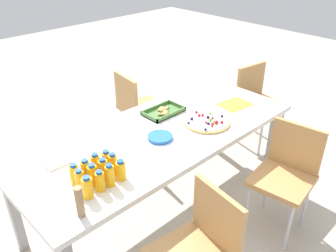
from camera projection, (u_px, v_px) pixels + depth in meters
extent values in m
plane|color=#B2A899|center=(161.00, 206.00, 2.97)|extent=(12.00, 12.00, 0.00)
cube|color=silver|center=(160.00, 134.00, 2.63)|extent=(2.20, 0.90, 0.04)
cube|color=#99999E|center=(272.00, 143.00, 3.19)|extent=(0.06, 0.06, 0.68)
cube|color=#99999E|center=(14.00, 212.00, 2.42)|extent=(0.06, 0.06, 0.68)
cube|color=#99999E|center=(209.00, 116.00, 3.65)|extent=(0.06, 0.06, 0.68)
cube|color=#B7844C|center=(143.00, 108.00, 3.57)|extent=(0.45, 0.45, 0.04)
cube|color=#B7844C|center=(126.00, 95.00, 3.38)|extent=(0.08, 0.38, 0.38)
cylinder|color=silver|center=(148.00, 119.00, 3.88)|extent=(0.02, 0.02, 0.41)
cylinder|color=silver|center=(165.00, 131.00, 3.66)|extent=(0.02, 0.02, 0.41)
cylinder|color=silver|center=(123.00, 127.00, 3.72)|extent=(0.02, 0.02, 0.41)
cylinder|color=silver|center=(139.00, 140.00, 3.49)|extent=(0.02, 0.02, 0.41)
cube|color=#B7844C|center=(217.00, 218.00, 1.95)|extent=(0.09, 0.38, 0.38)
cube|color=#B7844C|center=(282.00, 181.00, 2.54)|extent=(0.45, 0.45, 0.04)
cube|color=#B7844C|center=(296.00, 148.00, 2.58)|extent=(0.08, 0.38, 0.38)
cylinder|color=silver|center=(289.00, 229.00, 2.47)|extent=(0.02, 0.02, 0.41)
cylinder|color=silver|center=(247.00, 209.00, 2.64)|extent=(0.02, 0.02, 0.41)
cylinder|color=silver|center=(305.00, 204.00, 2.69)|extent=(0.02, 0.02, 0.41)
cylinder|color=silver|center=(266.00, 187.00, 2.86)|extent=(0.02, 0.02, 0.41)
cube|color=#B7844C|center=(262.00, 105.00, 3.62)|extent=(0.45, 0.45, 0.04)
cube|color=#B7844C|center=(251.00, 82.00, 3.66)|extent=(0.38, 0.08, 0.38)
cylinder|color=silver|center=(281.00, 128.00, 3.71)|extent=(0.02, 0.02, 0.41)
cylinder|color=silver|center=(261.00, 137.00, 3.54)|extent=(0.02, 0.02, 0.41)
cylinder|color=silver|center=(258.00, 116.00, 3.93)|extent=(0.02, 0.02, 0.41)
cylinder|color=silver|center=(237.00, 125.00, 3.77)|extent=(0.02, 0.02, 0.41)
cylinder|color=#FAAE14|center=(88.00, 188.00, 1.96)|extent=(0.06, 0.06, 0.12)
cylinder|color=blue|center=(86.00, 178.00, 1.92)|extent=(0.04, 0.04, 0.02)
cylinder|color=#FAAC14|center=(100.00, 182.00, 2.01)|extent=(0.05, 0.05, 0.12)
cylinder|color=blue|center=(99.00, 172.00, 1.98)|extent=(0.04, 0.04, 0.02)
cylinder|color=#FAAC14|center=(110.00, 176.00, 2.04)|extent=(0.05, 0.05, 0.13)
cylinder|color=blue|center=(109.00, 166.00, 2.01)|extent=(0.04, 0.04, 0.02)
cylinder|color=#FAAC14|center=(121.00, 171.00, 2.10)|extent=(0.06, 0.06, 0.12)
cylinder|color=blue|center=(120.00, 162.00, 2.07)|extent=(0.04, 0.04, 0.02)
cylinder|color=#F9AF14|center=(80.00, 181.00, 2.00)|extent=(0.05, 0.05, 0.13)
cylinder|color=blue|center=(78.00, 171.00, 1.97)|extent=(0.03, 0.03, 0.02)
cylinder|color=#FBAE14|center=(93.00, 175.00, 2.05)|extent=(0.06, 0.06, 0.13)
cylinder|color=blue|center=(91.00, 166.00, 2.02)|extent=(0.04, 0.04, 0.02)
cylinder|color=#F8AF14|center=(103.00, 170.00, 2.09)|extent=(0.06, 0.06, 0.13)
cylinder|color=blue|center=(102.00, 160.00, 2.05)|extent=(0.04, 0.04, 0.02)
cylinder|color=#F9AC14|center=(113.00, 165.00, 2.15)|extent=(0.05, 0.05, 0.13)
cylinder|color=blue|center=(112.00, 155.00, 2.11)|extent=(0.04, 0.04, 0.02)
cylinder|color=#F9AE14|center=(75.00, 175.00, 2.05)|extent=(0.06, 0.06, 0.13)
cylinder|color=blue|center=(73.00, 165.00, 2.02)|extent=(0.04, 0.04, 0.02)
cylinder|color=#FAAF14|center=(86.00, 171.00, 2.10)|extent=(0.06, 0.06, 0.12)
cylinder|color=blue|center=(85.00, 161.00, 2.06)|extent=(0.04, 0.04, 0.02)
cylinder|color=#F9AE14|center=(96.00, 165.00, 2.14)|extent=(0.06, 0.06, 0.13)
cylinder|color=blue|center=(95.00, 155.00, 2.11)|extent=(0.04, 0.04, 0.02)
cylinder|color=#F9AE14|center=(107.00, 161.00, 2.19)|extent=(0.06, 0.06, 0.12)
cylinder|color=blue|center=(106.00, 152.00, 2.16)|extent=(0.04, 0.04, 0.02)
cylinder|color=tan|center=(207.00, 122.00, 2.73)|extent=(0.36, 0.36, 0.02)
cylinder|color=white|center=(207.00, 121.00, 2.72)|extent=(0.33, 0.33, 0.01)
sphere|color=#1E1947|center=(189.00, 123.00, 2.67)|extent=(0.02, 0.02, 0.02)
sphere|color=#1E1947|center=(222.00, 116.00, 2.77)|extent=(0.02, 0.02, 0.02)
sphere|color=red|center=(217.00, 122.00, 2.68)|extent=(0.03, 0.03, 0.03)
sphere|color=#1E1947|center=(208.00, 123.00, 2.66)|extent=(0.02, 0.02, 0.02)
sphere|color=#66B238|center=(210.00, 120.00, 2.71)|extent=(0.02, 0.02, 0.02)
sphere|color=red|center=(196.00, 112.00, 2.82)|extent=(0.02, 0.02, 0.02)
sphere|color=red|center=(216.00, 123.00, 2.66)|extent=(0.02, 0.02, 0.02)
sphere|color=red|center=(212.00, 118.00, 2.74)|extent=(0.02, 0.02, 0.02)
sphere|color=red|center=(206.00, 122.00, 2.68)|extent=(0.02, 0.02, 0.02)
sphere|color=#1E1947|center=(208.00, 117.00, 2.75)|extent=(0.03, 0.03, 0.03)
sphere|color=#1E1947|center=(206.00, 129.00, 2.58)|extent=(0.02, 0.02, 0.02)
sphere|color=#66B238|center=(213.00, 124.00, 2.66)|extent=(0.02, 0.02, 0.02)
sphere|color=red|center=(212.00, 126.00, 2.63)|extent=(0.02, 0.02, 0.02)
sphere|color=red|center=(203.00, 115.00, 2.78)|extent=(0.02, 0.02, 0.02)
sphere|color=red|center=(222.00, 122.00, 2.68)|extent=(0.02, 0.02, 0.02)
sphere|color=#1E1947|center=(192.00, 119.00, 2.72)|extent=(0.03, 0.03, 0.03)
sphere|color=#66B238|center=(210.00, 113.00, 2.81)|extent=(0.02, 0.02, 0.02)
sphere|color=#66B238|center=(214.00, 122.00, 2.68)|extent=(0.02, 0.02, 0.02)
sphere|color=red|center=(212.00, 124.00, 2.66)|extent=(0.02, 0.02, 0.02)
sphere|color=red|center=(199.00, 115.00, 2.77)|extent=(0.02, 0.02, 0.02)
cube|color=#477238|center=(163.00, 112.00, 2.88)|extent=(0.32, 0.20, 0.01)
cube|color=#477238|center=(172.00, 115.00, 2.81)|extent=(0.32, 0.01, 0.03)
cube|color=#477238|center=(156.00, 107.00, 2.93)|extent=(0.32, 0.01, 0.03)
cube|color=#477238|center=(149.00, 117.00, 2.78)|extent=(0.01, 0.20, 0.03)
cube|color=#477238|center=(177.00, 105.00, 2.97)|extent=(0.01, 0.20, 0.03)
ellipsoid|color=tan|center=(166.00, 114.00, 2.82)|extent=(0.04, 0.03, 0.02)
ellipsoid|color=tan|center=(165.00, 109.00, 2.89)|extent=(0.06, 0.04, 0.03)
ellipsoid|color=tan|center=(162.00, 110.00, 2.88)|extent=(0.04, 0.03, 0.02)
ellipsoid|color=tan|center=(159.00, 114.00, 2.82)|extent=(0.04, 0.03, 0.02)
ellipsoid|color=tan|center=(162.00, 108.00, 2.90)|extent=(0.05, 0.04, 0.03)
ellipsoid|color=tan|center=(160.00, 110.00, 2.89)|extent=(0.04, 0.03, 0.02)
ellipsoid|color=tan|center=(166.00, 113.00, 2.84)|extent=(0.05, 0.04, 0.03)
ellipsoid|color=tan|center=(165.00, 112.00, 2.85)|extent=(0.05, 0.04, 0.03)
ellipsoid|color=tan|center=(167.00, 107.00, 2.93)|extent=(0.04, 0.03, 0.02)
ellipsoid|color=tan|center=(163.00, 114.00, 2.82)|extent=(0.05, 0.03, 0.03)
cylinder|color=blue|center=(160.00, 138.00, 2.53)|extent=(0.18, 0.18, 0.00)
cylinder|color=blue|center=(160.00, 138.00, 2.53)|extent=(0.18, 0.18, 0.00)
cylinder|color=blue|center=(160.00, 137.00, 2.53)|extent=(0.18, 0.18, 0.00)
cylinder|color=blue|center=(160.00, 137.00, 2.52)|extent=(0.18, 0.18, 0.00)
cylinder|color=blue|center=(160.00, 136.00, 2.52)|extent=(0.18, 0.18, 0.00)
cube|color=white|center=(55.00, 162.00, 2.27)|extent=(0.15, 0.15, 0.01)
cylinder|color=#9E7A56|center=(80.00, 202.00, 1.81)|extent=(0.04, 0.04, 0.19)
cube|color=yellow|center=(235.00, 104.00, 3.01)|extent=(0.28, 0.23, 0.01)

